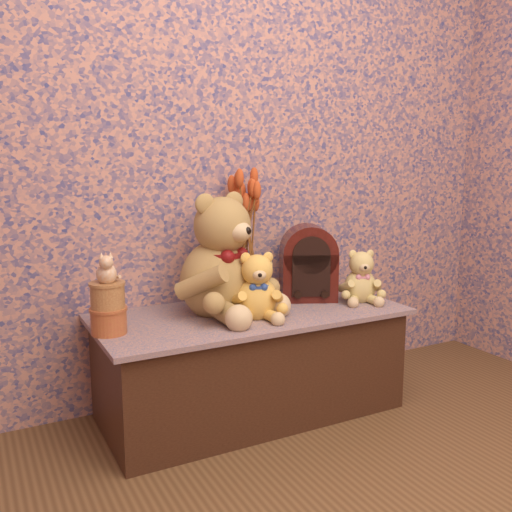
{
  "coord_description": "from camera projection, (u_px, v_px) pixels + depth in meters",
  "views": [
    {
      "loc": [
        -1.02,
        -0.77,
        1.06
      ],
      "look_at": [
        0.0,
        1.17,
        0.68
      ],
      "focal_mm": 39.39,
      "sensor_mm": 36.0,
      "label": 1
    }
  ],
  "objects": [
    {
      "name": "teddy_large",
      "position": [
        218.0,
        249.0,
        2.25
      ],
      "size": [
        0.57,
        0.62,
        0.53
      ],
      "primitive_type": null,
      "rotation": [
        0.0,
        0.0,
        0.39
      ],
      "color": "olive",
      "rests_on": "display_shelf"
    },
    {
      "name": "display_shelf",
      "position": [
        250.0,
        362.0,
        2.35
      ],
      "size": [
        1.27,
        0.59,
        0.44
      ],
      "primitive_type": "cube",
      "color": "#3D4C7D",
      "rests_on": "ground"
    },
    {
      "name": "biscuit_tin_lower",
      "position": [
        109.0,
        321.0,
        2.01
      ],
      "size": [
        0.16,
        0.16,
        0.09
      ],
      "primitive_type": "cylinder",
      "rotation": [
        0.0,
        0.0,
        -0.28
      ],
      "color": "#C37F39",
      "rests_on": "display_shelf"
    },
    {
      "name": "biscuit_tin_upper",
      "position": [
        108.0,
        296.0,
        2.0
      ],
      "size": [
        0.13,
        0.13,
        0.09
      ],
      "primitive_type": "cylinder",
      "rotation": [
        0.0,
        0.0,
        -0.1
      ],
      "color": "tan",
      "rests_on": "biscuit_tin_lower"
    },
    {
      "name": "dried_stalks",
      "position": [
        246.0,
        218.0,
        2.44
      ],
      "size": [
        0.22,
        0.22,
        0.38
      ],
      "primitive_type": null,
      "rotation": [
        0.0,
        0.0,
        0.11
      ],
      "color": "#C74A1F",
      "rests_on": "ceramic_vase"
    },
    {
      "name": "cathedral_radio",
      "position": [
        308.0,
        262.0,
        2.49
      ],
      "size": [
        0.29,
        0.26,
        0.33
      ],
      "primitive_type": null,
      "rotation": [
        0.0,
        0.0,
        -0.43
      ],
      "color": "#3E110B",
      "rests_on": "display_shelf"
    },
    {
      "name": "cat_figurine",
      "position": [
        106.0,
        267.0,
        1.98
      ],
      "size": [
        0.1,
        0.11,
        0.12
      ],
      "primitive_type": null,
      "rotation": [
        0.0,
        0.0,
        -0.2
      ],
      "color": "silver",
      "rests_on": "biscuit_tin_upper"
    },
    {
      "name": "ceramic_vase",
      "position": [
        247.0,
        281.0,
        2.48
      ],
      "size": [
        0.13,
        0.13,
        0.18
      ],
      "primitive_type": "cylinder",
      "rotation": [
        0.0,
        0.0,
        0.31
      ],
      "color": "tan",
      "rests_on": "display_shelf"
    },
    {
      "name": "teddy_medium",
      "position": [
        257.0,
        282.0,
        2.2
      ],
      "size": [
        0.3,
        0.33,
        0.28
      ],
      "primitive_type": null,
      "rotation": [
        0.0,
        0.0,
        -0.33
      ],
      "color": "gold",
      "rests_on": "display_shelf"
    },
    {
      "name": "teddy_small",
      "position": [
        360.0,
        274.0,
        2.46
      ],
      "size": [
        0.27,
        0.29,
        0.25
      ],
      "primitive_type": null,
      "rotation": [
        0.0,
        0.0,
        -0.4
      ],
      "color": "#DDBE69",
      "rests_on": "display_shelf"
    }
  ]
}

